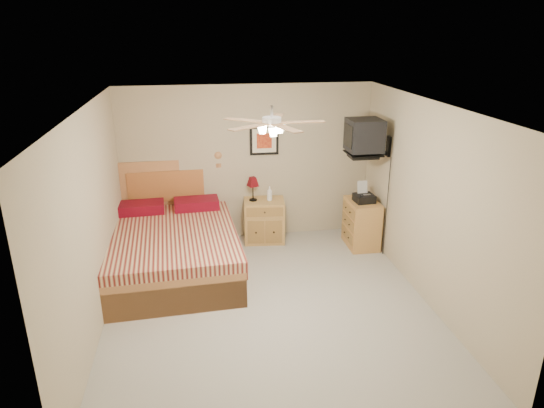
{
  "coord_description": "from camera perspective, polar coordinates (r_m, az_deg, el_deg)",
  "views": [
    {
      "loc": [
        -0.81,
        -5.23,
        3.32
      ],
      "look_at": [
        0.18,
        0.9,
        1.04
      ],
      "focal_mm": 32.0,
      "sensor_mm": 36.0,
      "label": 1
    }
  ],
  "objects": [
    {
      "name": "framed_picture",
      "position": [
        7.73,
        -0.93,
        7.48
      ],
      "size": [
        0.46,
        0.04,
        0.46
      ],
      "primitive_type": "cube",
      "color": "black",
      "rests_on": "wall_back"
    },
    {
      "name": "wall_tv",
      "position": [
        7.22,
        11.93,
        7.67
      ],
      "size": [
        0.56,
        0.46,
        0.58
      ],
      "primitive_type": null,
      "color": "black",
      "rests_on": "wall_right"
    },
    {
      "name": "nightstand",
      "position": [
        7.89,
        -0.92,
        -1.94
      ],
      "size": [
        0.69,
        0.54,
        0.69
      ],
      "primitive_type": "cube",
      "rotation": [
        0.0,
        0.0,
        -0.1
      ],
      "color": "#B9873E",
      "rests_on": "ground"
    },
    {
      "name": "magazine_upper",
      "position": [
        7.83,
        9.93,
        1.02
      ],
      "size": [
        0.28,
        0.3,
        0.02
      ],
      "primitive_type": "imported",
      "rotation": [
        0.0,
        0.0,
        0.54
      ],
      "color": "tan",
      "rests_on": "magazine_lower"
    },
    {
      "name": "table_lamp",
      "position": [
        7.71,
        -2.26,
        1.8
      ],
      "size": [
        0.28,
        0.28,
        0.39
      ],
      "primitive_type": null,
      "rotation": [
        0.0,
        0.0,
        -0.43
      ],
      "color": "#620910",
      "rests_on": "nightstand"
    },
    {
      "name": "wall_right",
      "position": [
        6.29,
        17.96,
        -0.04
      ],
      "size": [
        0.04,
        4.5,
        2.5
      ],
      "primitive_type": "cube",
      "color": "tan",
      "rests_on": "ground"
    },
    {
      "name": "magazine_lower",
      "position": [
        7.83,
        9.85,
        0.86
      ],
      "size": [
        0.2,
        0.26,
        0.02
      ],
      "primitive_type": "imported",
      "rotation": [
        0.0,
        0.0,
        -0.08
      ],
      "color": "beige",
      "rests_on": "dresser"
    },
    {
      "name": "dresser",
      "position": [
        7.82,
        10.5,
        -2.26
      ],
      "size": [
        0.45,
        0.64,
        0.76
      ],
      "primitive_type": "cube",
      "rotation": [
        0.0,
        0.0,
        -0.0
      ],
      "color": "#A97D3D",
      "rests_on": "ground"
    },
    {
      "name": "fax_machine",
      "position": [
        7.61,
        10.83,
        1.36
      ],
      "size": [
        0.31,
        0.33,
        0.31
      ],
      "primitive_type": null,
      "rotation": [
        0.0,
        0.0,
        0.07
      ],
      "color": "black",
      "rests_on": "dresser"
    },
    {
      "name": "ceiling_fan",
      "position": [
        5.19,
        -0.03,
        9.53
      ],
      "size": [
        1.14,
        1.14,
        0.28
      ],
      "primitive_type": null,
      "color": "white",
      "rests_on": "ceiling"
    },
    {
      "name": "wall_back",
      "position": [
        7.81,
        -2.91,
        4.78
      ],
      "size": [
        4.0,
        0.04,
        2.5
      ],
      "primitive_type": "cube",
      "color": "tan",
      "rests_on": "ground"
    },
    {
      "name": "wall_left",
      "position": [
        5.75,
        -20.46,
        -2.24
      ],
      "size": [
        0.04,
        4.5,
        2.5
      ],
      "primitive_type": "cube",
      "color": "tan",
      "rests_on": "ground"
    },
    {
      "name": "bed",
      "position": [
        6.87,
        -11.92,
        -2.25
      ],
      "size": [
        1.89,
        2.41,
        1.5
      ],
      "primitive_type": null,
      "rotation": [
        0.0,
        0.0,
        0.05
      ],
      "color": "#B77B49",
      "rests_on": "ground"
    },
    {
      "name": "lotion_bottle",
      "position": [
        7.73,
        -0.29,
        1.25
      ],
      "size": [
        0.1,
        0.1,
        0.23
      ],
      "primitive_type": "imported",
      "rotation": [
        0.0,
        0.0,
        -0.08
      ],
      "color": "white",
      "rests_on": "nightstand"
    },
    {
      "name": "wall_front",
      "position": [
        3.72,
        5.16,
        -13.69
      ],
      "size": [
        4.0,
        0.04,
        2.5
      ],
      "primitive_type": "cube",
      "color": "tan",
      "rests_on": "ground"
    },
    {
      "name": "floor",
      "position": [
        6.25,
        -0.32,
        -11.9
      ],
      "size": [
        4.5,
        4.5,
        0.0
      ],
      "primitive_type": "plane",
      "color": "#9F9B90",
      "rests_on": "ground"
    },
    {
      "name": "ceiling",
      "position": [
        5.36,
        -0.38,
        11.39
      ],
      "size": [
        4.0,
        4.5,
        0.04
      ],
      "primitive_type": "cube",
      "color": "white",
      "rests_on": "ground"
    }
  ]
}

